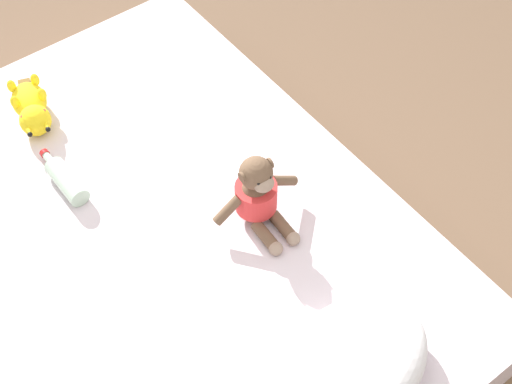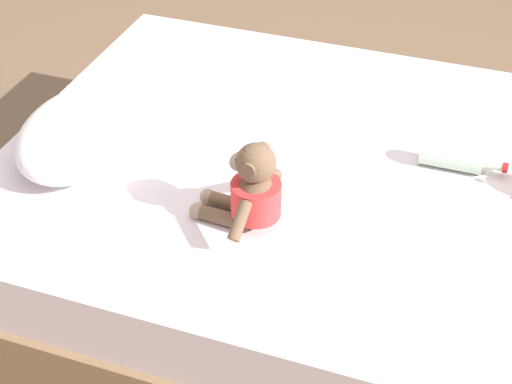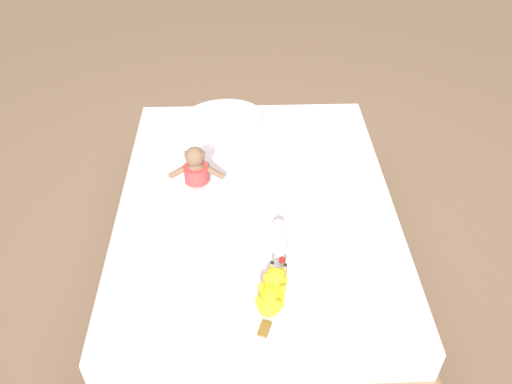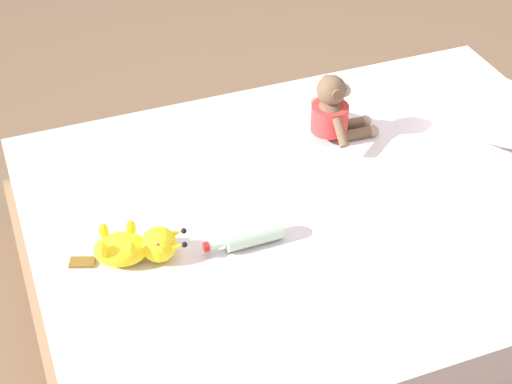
% 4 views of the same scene
% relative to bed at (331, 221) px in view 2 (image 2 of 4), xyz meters
% --- Properties ---
extents(ground_plane, '(16.00, 16.00, 0.00)m').
position_rel_bed_xyz_m(ground_plane, '(0.00, 0.00, -0.19)').
color(ground_plane, brown).
extents(bed, '(1.39, 1.85, 0.39)m').
position_rel_bed_xyz_m(bed, '(0.00, 0.00, 0.00)').
color(bed, '#846647').
rests_on(bed, ground_plane).
extents(pillow, '(0.49, 0.37, 0.14)m').
position_rel_bed_xyz_m(pillow, '(-0.17, 0.67, 0.26)').
color(pillow, white).
rests_on(pillow, bed).
extents(plush_monkey, '(0.29, 0.23, 0.24)m').
position_rel_bed_xyz_m(plush_monkey, '(-0.30, 0.13, 0.29)').
color(plush_monkey, brown).
rests_on(plush_monkey, bed).
extents(glass_bottle, '(0.06, 0.23, 0.06)m').
position_rel_bed_xyz_m(glass_bottle, '(0.10, -0.30, 0.23)').
color(glass_bottle, '#B2D1B7').
rests_on(glass_bottle, bed).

